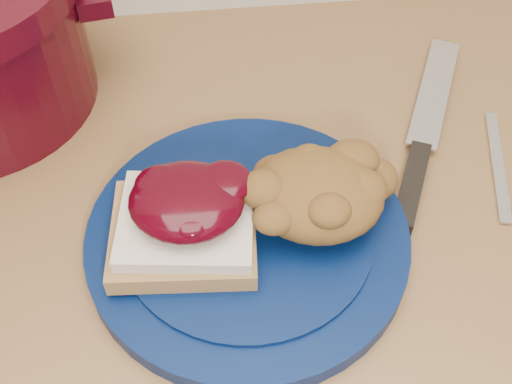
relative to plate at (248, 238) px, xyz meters
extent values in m
cube|color=beige|center=(-0.01, 0.07, -0.48)|extent=(4.00, 0.60, 0.86)
cylinder|color=#04133B|center=(0.00, 0.00, 0.00)|extent=(0.34, 0.34, 0.02)
cube|color=olive|center=(-0.06, -0.01, 0.02)|extent=(0.13, 0.12, 0.02)
cube|color=beige|center=(-0.05, 0.00, 0.04)|extent=(0.13, 0.11, 0.01)
ellipsoid|color=black|center=(-0.05, 0.00, 0.06)|extent=(0.11, 0.10, 0.03)
ellipsoid|color=brown|center=(0.06, 0.01, 0.04)|extent=(0.14, 0.12, 0.06)
cube|color=black|center=(0.17, 0.04, 0.00)|extent=(0.07, 0.11, 0.02)
cube|color=silver|center=(0.23, 0.18, 0.00)|extent=(0.11, 0.18, 0.00)
cube|color=silver|center=(0.26, 0.07, -0.01)|extent=(0.05, 0.15, 0.00)
camera|label=1|loc=(-0.03, -0.34, 0.48)|focal=45.00mm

